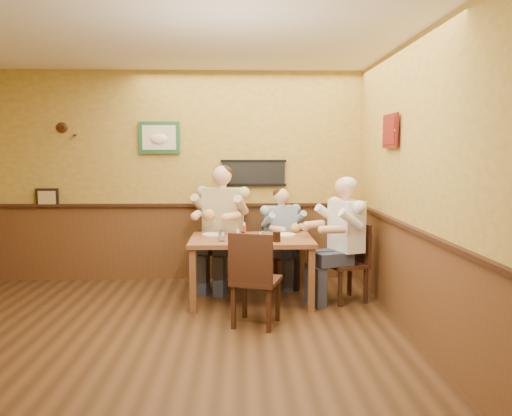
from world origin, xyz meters
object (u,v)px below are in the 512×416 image
at_px(chair_back_right, 280,254).
at_px(water_glass_left, 222,236).
at_px(chair_right_end, 345,263).
at_px(cola_tumbler, 277,237).
at_px(diner_blue_polo, 280,241).
at_px(water_glass_mid, 263,237).
at_px(hot_sauce_bottle, 244,231).
at_px(pepper_shaker, 243,235).
at_px(diner_white_elder, 346,246).
at_px(salt_shaker, 238,233).
at_px(dining_table, 252,246).
at_px(chair_near_side, 256,278).
at_px(diner_tan_shirt, 223,233).
at_px(chair_back_left, 223,249).

relative_size(chair_back_right, water_glass_left, 7.04).
bearing_deg(chair_right_end, cola_tumbler, -93.30).
distance_m(diner_blue_polo, water_glass_mid, 1.10).
relative_size(hot_sauce_bottle, pepper_shaker, 2.04).
distance_m(diner_white_elder, water_glass_left, 1.44).
distance_m(diner_blue_polo, pepper_shaker, 0.97).
bearing_deg(salt_shaker, chair_right_end, -5.62).
relative_size(dining_table, hot_sauce_bottle, 8.41).
relative_size(diner_white_elder, salt_shaker, 15.57).
bearing_deg(diner_blue_polo, chair_right_end, -71.41).
height_order(chair_near_side, diner_tan_shirt, diner_tan_shirt).
bearing_deg(hot_sauce_bottle, water_glass_left, -148.67).
bearing_deg(chair_back_right, diner_tan_shirt, 164.17).
relative_size(hot_sauce_bottle, salt_shaker, 1.99).
xyz_separation_m(chair_back_right, hot_sauce_bottle, (-0.48, -0.79, 0.43)).
xyz_separation_m(chair_right_end, salt_shaker, (-1.25, 0.12, 0.34)).
xyz_separation_m(chair_back_left, hot_sauce_bottle, (0.27, -0.69, 0.34)).
relative_size(chair_back_right, pepper_shaker, 9.77).
xyz_separation_m(chair_right_end, chair_near_side, (-1.06, -0.77, 0.02)).
bearing_deg(chair_back_left, chair_back_right, 25.97).
xyz_separation_m(diner_tan_shirt, pepper_shaker, (0.25, -0.71, 0.09)).
xyz_separation_m(dining_table, pepper_shaker, (-0.10, -0.06, 0.13)).
xyz_separation_m(water_glass_mid, salt_shaker, (-0.27, 0.39, -0.02)).
bearing_deg(water_glass_left, diner_blue_polo, 52.36).
distance_m(chair_back_left, water_glass_mid, 1.09).
xyz_separation_m(diner_blue_polo, diner_white_elder, (0.69, -0.77, 0.08)).
xyz_separation_m(chair_back_right, cola_tumbler, (-0.12, -1.02, 0.41)).
relative_size(water_glass_left, hot_sauce_bottle, 0.68).
xyz_separation_m(chair_right_end, water_glass_mid, (-0.97, -0.27, 0.35)).
distance_m(chair_right_end, cola_tumbler, 0.92).
relative_size(chair_back_right, diner_tan_shirt, 0.57).
relative_size(chair_back_right, hot_sauce_bottle, 4.79).
height_order(chair_near_side, pepper_shaker, chair_near_side).
bearing_deg(chair_back_right, pepper_shaker, -144.79).
height_order(dining_table, chair_near_side, chair_near_side).
xyz_separation_m(chair_back_left, diner_blue_polo, (0.74, 0.10, 0.08)).
bearing_deg(water_glass_mid, chair_right_end, 15.46).
bearing_deg(chair_right_end, water_glass_left, -103.13).
bearing_deg(chair_back_right, water_glass_mid, -128.62).
bearing_deg(diner_tan_shirt, water_glass_left, -70.81).
xyz_separation_m(diner_white_elder, pepper_shaker, (-1.18, -0.04, 0.14)).
relative_size(cola_tumbler, pepper_shaker, 1.39).
xyz_separation_m(diner_tan_shirt, cola_tumbler, (0.62, -0.92, 0.10)).
bearing_deg(hot_sauce_bottle, chair_back_left, 110.96).
distance_m(chair_right_end, salt_shaker, 1.30).
height_order(water_glass_left, cola_tumbler, same).
relative_size(chair_right_end, hot_sauce_bottle, 5.47).
height_order(chair_right_end, diner_white_elder, diner_white_elder).
bearing_deg(diner_tan_shirt, diner_white_elder, -6.63).
xyz_separation_m(chair_right_end, diner_white_elder, (0.00, 0.00, 0.20)).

